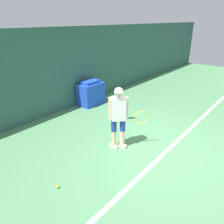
% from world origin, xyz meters
% --- Properties ---
extents(ground_plane, '(24.00, 24.00, 0.00)m').
position_xyz_m(ground_plane, '(0.00, 0.00, 0.00)').
color(ground_plane, '#518C5B').
extents(back_wall, '(24.00, 0.10, 2.83)m').
position_xyz_m(back_wall, '(0.00, 4.00, 1.42)').
color(back_wall, '#2D564C').
rests_on(back_wall, ground_plane).
extents(court_baseline, '(21.60, 0.10, 0.01)m').
position_xyz_m(court_baseline, '(0.00, -0.20, 0.01)').
color(court_baseline, white).
rests_on(court_baseline, ground_plane).
extents(tennis_player, '(0.73, 0.73, 1.61)m').
position_xyz_m(tennis_player, '(-0.54, 0.86, 0.89)').
color(tennis_player, beige).
rests_on(tennis_player, ground_plane).
extents(tennis_ball, '(0.07, 0.07, 0.07)m').
position_xyz_m(tennis_ball, '(-2.47, 0.87, 0.03)').
color(tennis_ball, '#D1E533').
rests_on(tennis_ball, ground_plane).
extents(covered_chair, '(0.97, 0.62, 0.93)m').
position_xyz_m(covered_chair, '(1.23, 3.59, 0.44)').
color(covered_chair, blue).
rests_on(covered_chair, ground_plane).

